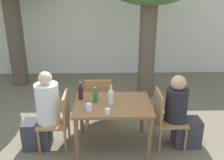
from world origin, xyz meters
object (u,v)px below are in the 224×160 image
at_px(patio_chair_2, 99,99).
at_px(green_bottle_2, 95,96).
at_px(drinking_glass_0, 89,108).
at_px(water_bottle_1, 111,97).
at_px(dining_table_front, 113,109).
at_px(person_seated_1, 181,115).
at_px(person_seated_0, 43,115).
at_px(drinking_glass_1, 108,111).
at_px(patio_chair_0, 59,118).
at_px(wine_bottle_0, 81,92).
at_px(patio_chair_1, 165,116).

height_order(patio_chair_2, green_bottle_2, green_bottle_2).
bearing_deg(drinking_glass_0, water_bottle_1, 36.83).
relative_size(dining_table_front, person_seated_1, 0.98).
distance_m(patio_chair_2, person_seated_1, 1.41).
xyz_separation_m(person_seated_0, drinking_glass_1, (0.95, -0.33, 0.22)).
distance_m(water_bottle_1, green_bottle_2, 0.25).
height_order(patio_chair_2, person_seated_1, person_seated_1).
bearing_deg(patio_chair_0, dining_table_front, 90.00).
height_order(person_seated_0, wine_bottle_0, person_seated_0).
xyz_separation_m(water_bottle_1, green_bottle_2, (-0.23, 0.09, -0.02)).
bearing_deg(drinking_glass_0, green_bottle_2, 76.78).
height_order(dining_table_front, patio_chair_1, patio_chair_1).
bearing_deg(green_bottle_2, patio_chair_2, 87.36).
distance_m(green_bottle_2, drinking_glass_0, 0.33).
bearing_deg(person_seated_0, drinking_glass_0, 69.57).
height_order(patio_chair_1, drinking_glass_0, patio_chair_1).
distance_m(drinking_glass_0, drinking_glass_1, 0.26).
bearing_deg(patio_chair_2, drinking_glass_0, 83.58).
height_order(patio_chair_1, person_seated_1, person_seated_1).
bearing_deg(patio_chair_2, green_bottle_2, 87.36).
relative_size(green_bottle_2, drinking_glass_1, 2.88).
bearing_deg(patio_chair_1, water_bottle_1, 92.29).
xyz_separation_m(dining_table_front, drinking_glass_1, (-0.07, -0.33, 0.14)).
distance_m(dining_table_front, patio_chair_1, 0.80).
bearing_deg(patio_chair_2, drinking_glass_1, 98.76).
xyz_separation_m(water_bottle_1, drinking_glass_1, (-0.05, -0.30, -0.07)).
distance_m(patio_chair_1, drinking_glass_0, 1.18).
xyz_separation_m(wine_bottle_0, water_bottle_1, (0.45, -0.20, 0.01)).
height_order(patio_chair_1, drinking_glass_1, patio_chair_1).
xyz_separation_m(patio_chair_0, patio_chair_1, (1.59, 0.00, 0.00)).
bearing_deg(water_bottle_1, patio_chair_1, 2.29).
distance_m(dining_table_front, wine_bottle_0, 0.54).
height_order(dining_table_front, wine_bottle_0, wine_bottle_0).
bearing_deg(person_seated_0, wine_bottle_0, 106.74).
relative_size(dining_table_front, patio_chair_0, 1.27).
bearing_deg(green_bottle_2, water_bottle_1, -21.92).
height_order(patio_chair_0, drinking_glass_0, patio_chair_0).
height_order(patio_chair_0, wine_bottle_0, wine_bottle_0).
height_order(wine_bottle_0, water_bottle_1, water_bottle_1).
bearing_deg(person_seated_1, patio_chair_2, 62.71).
bearing_deg(wine_bottle_0, dining_table_front, -19.22).
distance_m(patio_chair_1, patio_chair_2, 1.21).
bearing_deg(green_bottle_2, person_seated_1, -2.65).
height_order(wine_bottle_0, drinking_glass_1, wine_bottle_0).
height_order(patio_chair_2, wine_bottle_0, wine_bottle_0).
bearing_deg(person_seated_0, patio_chair_2, 129.01).
height_order(water_bottle_1, drinking_glass_0, water_bottle_1).
distance_m(wine_bottle_0, green_bottle_2, 0.25).
height_order(dining_table_front, drinking_glass_1, drinking_glass_1).
height_order(person_seated_0, water_bottle_1, person_seated_0).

